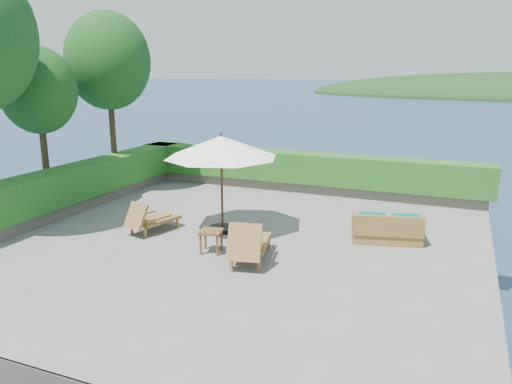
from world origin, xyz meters
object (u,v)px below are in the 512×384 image
at_px(patio_umbrella, 221,148).
at_px(lounge_left, 151,219).
at_px(side_table, 211,234).
at_px(wicker_loveseat, 387,229).
at_px(lounge_right, 249,243).

bearing_deg(patio_umbrella, lounge_left, -154.64).
relative_size(patio_umbrella, side_table, 5.34).
xyz_separation_m(lounge_left, wicker_loveseat, (5.83, 1.59, -0.04)).
bearing_deg(patio_umbrella, lounge_right, -48.40).
bearing_deg(lounge_left, lounge_right, -0.04).
relative_size(side_table, wicker_loveseat, 0.32).
relative_size(lounge_left, side_table, 2.68).
bearing_deg(lounge_right, side_table, 158.62).
bearing_deg(lounge_right, lounge_left, 152.15).
xyz_separation_m(side_table, wicker_loveseat, (3.67, 2.31, -0.12)).
bearing_deg(side_table, lounge_right, -9.05).
distance_m(side_table, wicker_loveseat, 4.34).
relative_size(lounge_left, wicker_loveseat, 0.87).
distance_m(lounge_left, lounge_right, 3.32).
height_order(patio_umbrella, side_table, patio_umbrella).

